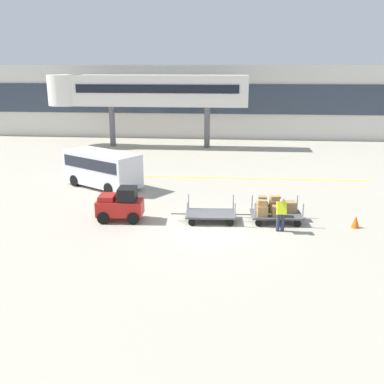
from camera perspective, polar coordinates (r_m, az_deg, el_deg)
ground_plane at (r=19.19m, az=2.51°, el=-4.99°), size 120.00×120.00×0.00m
apron_lead_line at (r=28.09m, az=8.04°, el=1.76°), size 14.78×0.38×0.01m
terminal_building at (r=43.99m, az=4.34°, el=11.69°), size 55.28×2.51×7.00m
jet_bridge at (r=38.79m, az=-6.95°, el=12.96°), size 17.39×3.00×6.17m
baggage_tug at (r=20.39m, az=-9.30°, el=-1.66°), size 2.16×1.34×1.58m
baggage_cart_lead at (r=20.14m, az=2.46°, el=-2.90°), size 3.04×1.53×1.10m
baggage_cart_middle at (r=20.38m, az=10.69°, el=-2.24°), size 3.04×1.53×1.14m
baggage_handler at (r=19.09m, az=11.58°, el=-2.67°), size 0.42×0.45×1.56m
shuttle_van at (r=26.13m, az=-11.67°, el=3.27°), size 5.08×4.14×2.10m
safety_cone_near at (r=20.69m, az=20.59°, el=-3.65°), size 0.36×0.36×0.55m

